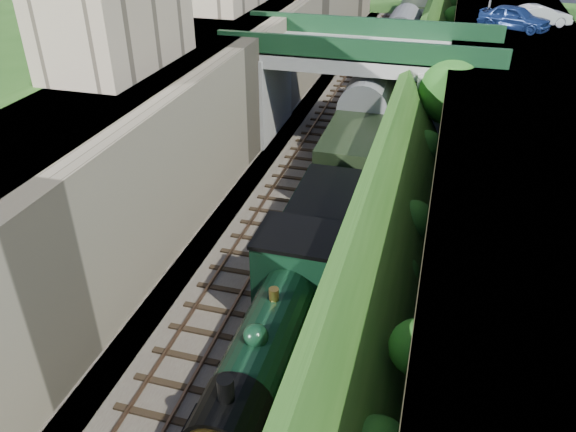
{
  "coord_description": "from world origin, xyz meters",
  "views": [
    {
      "loc": [
        5.38,
        -9.52,
        14.58
      ],
      "look_at": [
        0.0,
        9.43,
        2.78
      ],
      "focal_mm": 35.0,
      "sensor_mm": 36.0,
      "label": 1
    }
  ],
  "objects_px": {
    "road_bridge": "(368,82)",
    "car_blue": "(515,18)",
    "locomotive": "(273,336)",
    "tender": "(323,227)",
    "tree": "(453,93)",
    "car_silver": "(540,16)"
  },
  "relations": [
    {
      "from": "tree",
      "to": "road_bridge",
      "type": "bearing_deg",
      "value": 152.69
    },
    {
      "from": "car_blue",
      "to": "locomotive",
      "type": "bearing_deg",
      "value": -171.22
    },
    {
      "from": "road_bridge",
      "to": "tree",
      "type": "height_order",
      "value": "road_bridge"
    },
    {
      "from": "car_silver",
      "to": "car_blue",
      "type": "bearing_deg",
      "value": 109.71
    },
    {
      "from": "car_silver",
      "to": "locomotive",
      "type": "distance_m",
      "value": 30.69
    },
    {
      "from": "car_blue",
      "to": "locomotive",
      "type": "xyz_separation_m",
      "value": [
        -7.98,
        -27.17,
        -5.12
      ]
    },
    {
      "from": "car_blue",
      "to": "tender",
      "type": "xyz_separation_m",
      "value": [
        -7.98,
        -19.8,
        -5.39
      ]
    },
    {
      "from": "road_bridge",
      "to": "car_blue",
      "type": "xyz_separation_m",
      "value": [
        8.24,
        6.6,
        2.94
      ]
    },
    {
      "from": "road_bridge",
      "to": "car_blue",
      "type": "bearing_deg",
      "value": 38.72
    },
    {
      "from": "tree",
      "to": "locomotive",
      "type": "distance_m",
      "value": 18.81
    },
    {
      "from": "car_silver",
      "to": "locomotive",
      "type": "xyz_separation_m",
      "value": [
        -9.64,
        -28.7,
        -5.03
      ]
    },
    {
      "from": "tree",
      "to": "car_silver",
      "type": "bearing_deg",
      "value": 65.27
    },
    {
      "from": "car_silver",
      "to": "road_bridge",
      "type": "bearing_deg",
      "value": 106.44
    },
    {
      "from": "road_bridge",
      "to": "car_blue",
      "type": "distance_m",
      "value": 10.96
    },
    {
      "from": "road_bridge",
      "to": "car_silver",
      "type": "bearing_deg",
      "value": 39.42
    },
    {
      "from": "tree",
      "to": "tender",
      "type": "xyz_separation_m",
      "value": [
        -4.71,
        -10.64,
        -3.03
      ]
    },
    {
      "from": "tree",
      "to": "car_silver",
      "type": "distance_m",
      "value": 12.0
    },
    {
      "from": "car_blue",
      "to": "road_bridge",
      "type": "bearing_deg",
      "value": 153.87
    },
    {
      "from": "car_blue",
      "to": "car_silver",
      "type": "height_order",
      "value": "car_blue"
    },
    {
      "from": "tender",
      "to": "road_bridge",
      "type": "bearing_deg",
      "value": 91.11
    },
    {
      "from": "car_blue",
      "to": "car_silver",
      "type": "distance_m",
      "value": 2.26
    },
    {
      "from": "car_silver",
      "to": "tender",
      "type": "bearing_deg",
      "value": 132.7
    }
  ]
}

